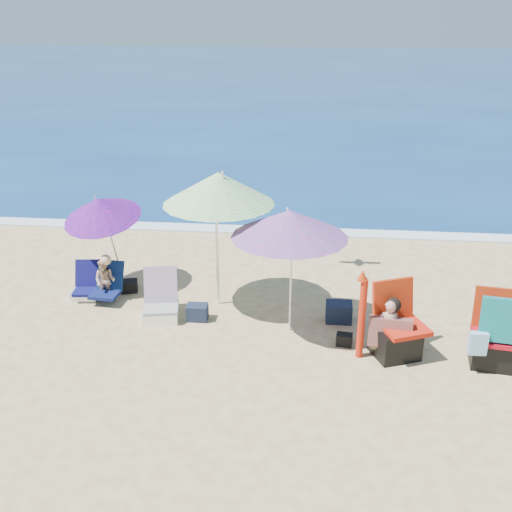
# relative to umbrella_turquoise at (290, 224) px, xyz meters

# --- Properties ---
(ground) EXTENTS (120.00, 120.00, 0.00)m
(ground) POSITION_rel_umbrella_turquoise_xyz_m (-0.23, -0.68, -1.77)
(ground) COLOR #D8BC84
(ground) RESTS_ON ground
(sea) EXTENTS (120.00, 80.00, 0.12)m
(sea) POSITION_rel_umbrella_turquoise_xyz_m (-0.23, 44.32, -1.82)
(sea) COLOR navy
(sea) RESTS_ON ground
(foam) EXTENTS (120.00, 0.50, 0.04)m
(foam) POSITION_rel_umbrella_turquoise_xyz_m (-0.23, 4.42, -1.75)
(foam) COLOR white
(foam) RESTS_ON ground
(umbrella_turquoise) EXTENTS (1.95, 1.95, 2.01)m
(umbrella_turquoise) POSITION_rel_umbrella_turquoise_xyz_m (0.00, 0.00, 0.00)
(umbrella_turquoise) COLOR white
(umbrella_turquoise) RESTS_ON ground
(umbrella_striped) EXTENTS (2.33, 2.33, 2.39)m
(umbrella_striped) POSITION_rel_umbrella_turquoise_xyz_m (-1.16, 0.66, 0.32)
(umbrella_striped) COLOR white
(umbrella_striped) RESTS_ON ground
(umbrella_blue) EXTENTS (1.67, 1.71, 1.85)m
(umbrella_blue) POSITION_rel_umbrella_turquoise_xyz_m (-3.32, 1.18, -0.25)
(umbrella_blue) COLOR silver
(umbrella_blue) RESTS_ON ground
(furled_umbrella) EXTENTS (0.17, 0.16, 1.37)m
(furled_umbrella) POSITION_rel_umbrella_turquoise_xyz_m (1.07, -0.68, -1.02)
(furled_umbrella) COLOR red
(furled_umbrella) RESTS_ON ground
(chair_navy) EXTENTS (0.54, 0.61, 0.62)m
(chair_navy) POSITION_rel_umbrella_turquoise_xyz_m (-3.58, 0.78, -1.61)
(chair_navy) COLOR #0E104E
(chair_navy) RESTS_ON ground
(chair_rainbow) EXTENTS (0.67, 0.79, 0.78)m
(chair_rainbow) POSITION_rel_umbrella_turquoise_xyz_m (-2.08, 0.18, -1.56)
(chair_rainbow) COLOR #ED7A53
(chair_rainbow) RESTS_ON ground
(camp_chair_left) EXTENTS (0.88, 0.83, 1.10)m
(camp_chair_left) POSITION_rel_umbrella_turquoise_xyz_m (1.60, -0.58, -1.44)
(camp_chair_left) COLOR red
(camp_chair_left) RESTS_ON ground
(camp_chair_right) EXTENTS (0.78, 0.72, 1.13)m
(camp_chair_right) POSITION_rel_umbrella_turquoise_xyz_m (2.92, -0.72, -1.36)
(camp_chair_right) COLOR red
(camp_chair_right) RESTS_ON ground
(person_center) EXTENTS (0.63, 0.53, 0.89)m
(person_center) POSITION_rel_umbrella_turquoise_xyz_m (1.48, -0.61, -1.34)
(person_center) COLOR tan
(person_center) RESTS_ON ground
(person_left) EXTENTS (0.52, 0.63, 0.85)m
(person_left) POSITION_rel_umbrella_turquoise_xyz_m (-3.17, 0.68, -1.38)
(person_left) COLOR tan
(person_left) RESTS_ON ground
(bag_navy_a) EXTENTS (0.34, 0.25, 0.26)m
(bag_navy_a) POSITION_rel_umbrella_turquoise_xyz_m (-1.48, 0.16, -1.64)
(bag_navy_a) COLOR #182136
(bag_navy_a) RESTS_ON ground
(bag_black_a) EXTENTS (0.34, 0.28, 0.22)m
(bag_black_a) POSITION_rel_umbrella_turquoise_xyz_m (-2.90, 1.06, -1.66)
(bag_black_a) COLOR black
(bag_black_a) RESTS_ON ground
(bag_navy_b) EXTENTS (0.42, 0.32, 0.32)m
(bag_navy_b) POSITION_rel_umbrella_turquoise_xyz_m (0.81, 0.36, -1.61)
(bag_navy_b) COLOR #161E32
(bag_navy_b) RESTS_ON ground
(bag_black_b) EXTENTS (0.26, 0.19, 0.18)m
(bag_black_b) POSITION_rel_umbrella_turquoise_xyz_m (0.88, -0.39, -1.68)
(bag_black_b) COLOR black
(bag_black_b) RESTS_ON ground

